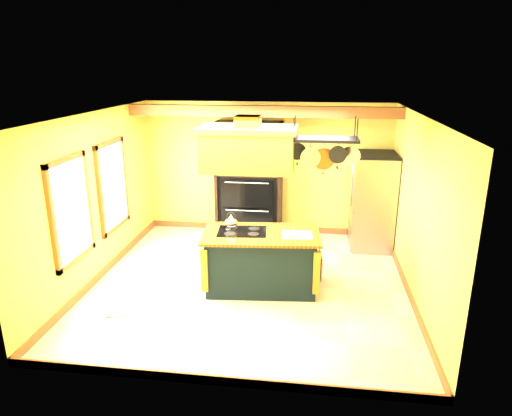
% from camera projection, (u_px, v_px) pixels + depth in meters
% --- Properties ---
extents(floor, '(5.00, 5.00, 0.00)m').
position_uv_depth(floor, '(250.00, 283.00, 7.41)').
color(floor, beige).
rests_on(floor, ground).
extents(ceiling, '(5.00, 5.00, 0.00)m').
position_uv_depth(ceiling, '(249.00, 115.00, 6.60)').
color(ceiling, white).
rests_on(ceiling, wall_back).
extents(wall_back, '(5.00, 0.02, 2.70)m').
position_uv_depth(wall_back, '(267.00, 169.00, 9.37)').
color(wall_back, '#E9C655').
rests_on(wall_back, floor).
extents(wall_front, '(5.00, 0.02, 2.70)m').
position_uv_depth(wall_front, '(214.00, 275.00, 4.64)').
color(wall_front, '#E9C655').
rests_on(wall_front, floor).
extents(wall_left, '(0.02, 5.00, 2.70)m').
position_uv_depth(wall_left, '(95.00, 198.00, 7.31)').
color(wall_left, '#E9C655').
rests_on(wall_left, floor).
extents(wall_right, '(0.02, 5.00, 2.70)m').
position_uv_depth(wall_right, '(417.00, 210.00, 6.70)').
color(wall_right, '#E9C655').
rests_on(wall_right, floor).
extents(ceiling_beam, '(5.00, 0.15, 0.20)m').
position_uv_depth(ceiling_beam, '(262.00, 111.00, 8.24)').
color(ceiling_beam, brown).
rests_on(ceiling_beam, ceiling).
extents(window_near, '(0.06, 1.06, 1.56)m').
position_uv_depth(window_near, '(71.00, 210.00, 6.54)').
color(window_near, brown).
rests_on(window_near, wall_left).
extents(window_far, '(0.06, 1.06, 1.56)m').
position_uv_depth(window_far, '(113.00, 186.00, 7.86)').
color(window_far, brown).
rests_on(window_far, wall_left).
extents(kitchen_island, '(1.87, 1.15, 1.11)m').
position_uv_depth(kitchen_island, '(261.00, 260.00, 7.15)').
color(kitchen_island, black).
rests_on(kitchen_island, floor).
extents(range_hood, '(1.42, 0.80, 0.80)m').
position_uv_depth(range_hood, '(248.00, 147.00, 6.64)').
color(range_hood, '#B47C2D').
rests_on(range_hood, ceiling).
extents(pot_rack, '(1.03, 0.48, 0.78)m').
position_uv_depth(pot_rack, '(325.00, 146.00, 6.50)').
color(pot_rack, black).
rests_on(pot_rack, ceiling).
extents(refrigerator, '(0.78, 0.92, 1.79)m').
position_uv_depth(refrigerator, '(372.00, 203.00, 8.68)').
color(refrigerator, '#919399').
rests_on(refrigerator, floor).
extents(hutch, '(1.32, 0.60, 2.34)m').
position_uv_depth(hutch, '(249.00, 193.00, 9.31)').
color(hutch, black).
rests_on(hutch, floor).
extents(floor_register, '(0.30, 0.21, 0.01)m').
position_uv_depth(floor_register, '(115.00, 315.00, 6.46)').
color(floor_register, black).
rests_on(floor_register, floor).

